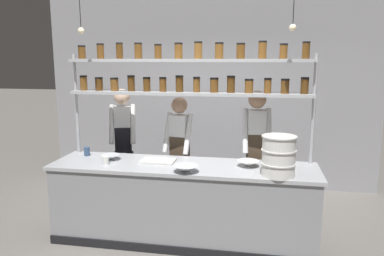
{
  "coord_description": "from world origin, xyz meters",
  "views": [
    {
      "loc": [
        0.84,
        -4.04,
        2.11
      ],
      "look_at": [
        0.07,
        0.2,
        1.31
      ],
      "focal_mm": 35.0,
      "sensor_mm": 36.0,
      "label": 1
    }
  ],
  "objects_px": {
    "prep_bowl_center_front": "(186,169)",
    "spice_shelf_unit": "(189,80)",
    "chef_right": "(256,148)",
    "prep_bowl_near_left": "(111,157)",
    "serving_cup_front": "(106,161)",
    "container_stack": "(279,156)",
    "serving_cup_by_board": "(87,151)",
    "prep_bowl_center_back": "(248,164)",
    "chef_left": "(123,140)",
    "chef_center": "(180,150)",
    "cutting_board": "(158,161)"
  },
  "relations": [
    {
      "from": "spice_shelf_unit",
      "to": "prep_bowl_center_front",
      "type": "height_order",
      "value": "spice_shelf_unit"
    },
    {
      "from": "container_stack",
      "to": "prep_bowl_near_left",
      "type": "relative_size",
      "value": 1.85
    },
    {
      "from": "spice_shelf_unit",
      "to": "container_stack",
      "type": "bearing_deg",
      "value": -28.18
    },
    {
      "from": "chef_right",
      "to": "prep_bowl_center_back",
      "type": "distance_m",
      "value": 0.54
    },
    {
      "from": "cutting_board",
      "to": "container_stack",
      "type": "bearing_deg",
      "value": -12.02
    },
    {
      "from": "prep_bowl_center_front",
      "to": "prep_bowl_center_back",
      "type": "xyz_separation_m",
      "value": [
        0.65,
        0.34,
        -0.0
      ]
    },
    {
      "from": "container_stack",
      "to": "chef_left",
      "type": "bearing_deg",
      "value": 152.84
    },
    {
      "from": "prep_bowl_center_front",
      "to": "prep_bowl_center_back",
      "type": "distance_m",
      "value": 0.73
    },
    {
      "from": "spice_shelf_unit",
      "to": "cutting_board",
      "type": "distance_m",
      "value": 1.03
    },
    {
      "from": "chef_left",
      "to": "serving_cup_front",
      "type": "distance_m",
      "value": 1.0
    },
    {
      "from": "chef_center",
      "to": "prep_bowl_center_front",
      "type": "bearing_deg",
      "value": -62.06
    },
    {
      "from": "container_stack",
      "to": "prep_bowl_near_left",
      "type": "height_order",
      "value": "container_stack"
    },
    {
      "from": "chef_right",
      "to": "prep_bowl_near_left",
      "type": "bearing_deg",
      "value": -170.23
    },
    {
      "from": "prep_bowl_near_left",
      "to": "prep_bowl_center_front",
      "type": "bearing_deg",
      "value": -18.78
    },
    {
      "from": "chef_left",
      "to": "chef_right",
      "type": "distance_m",
      "value": 1.86
    },
    {
      "from": "chef_left",
      "to": "prep_bowl_center_front",
      "type": "distance_m",
      "value": 1.58
    },
    {
      "from": "chef_center",
      "to": "prep_bowl_center_back",
      "type": "distance_m",
      "value": 1.07
    },
    {
      "from": "prep_bowl_near_left",
      "to": "serving_cup_front",
      "type": "distance_m",
      "value": 0.2
    },
    {
      "from": "chef_left",
      "to": "chef_center",
      "type": "bearing_deg",
      "value": -30.09
    },
    {
      "from": "chef_left",
      "to": "chef_center",
      "type": "xyz_separation_m",
      "value": [
        0.86,
        -0.23,
        -0.05
      ]
    },
    {
      "from": "cutting_board",
      "to": "prep_bowl_near_left",
      "type": "xyz_separation_m",
      "value": [
        -0.59,
        -0.01,
        0.02
      ]
    },
    {
      "from": "prep_bowl_near_left",
      "to": "prep_bowl_center_front",
      "type": "xyz_separation_m",
      "value": [
        0.99,
        -0.34,
        0.01
      ]
    },
    {
      "from": "container_stack",
      "to": "chef_center",
      "type": "bearing_deg",
      "value": 145.44
    },
    {
      "from": "prep_bowl_center_front",
      "to": "spice_shelf_unit",
      "type": "bearing_deg",
      "value": 97.73
    },
    {
      "from": "prep_bowl_near_left",
      "to": "serving_cup_by_board",
      "type": "height_order",
      "value": "serving_cup_by_board"
    },
    {
      "from": "cutting_board",
      "to": "chef_center",
      "type": "bearing_deg",
      "value": 75.94
    },
    {
      "from": "chef_center",
      "to": "prep_bowl_center_back",
      "type": "bearing_deg",
      "value": -19.75
    },
    {
      "from": "prep_bowl_near_left",
      "to": "container_stack",
      "type": "bearing_deg",
      "value": -8.26
    },
    {
      "from": "prep_bowl_near_left",
      "to": "prep_bowl_center_back",
      "type": "bearing_deg",
      "value": 0.16
    },
    {
      "from": "chef_center",
      "to": "cutting_board",
      "type": "bearing_deg",
      "value": -92.42
    },
    {
      "from": "chef_left",
      "to": "serving_cup_front",
      "type": "xyz_separation_m",
      "value": [
        0.16,
        -0.99,
        -0.02
      ]
    },
    {
      "from": "chef_right",
      "to": "prep_bowl_near_left",
      "type": "xyz_separation_m",
      "value": [
        -1.71,
        -0.54,
        -0.06
      ]
    },
    {
      "from": "chef_right",
      "to": "cutting_board",
      "type": "xyz_separation_m",
      "value": [
        -1.12,
        -0.53,
        -0.07
      ]
    },
    {
      "from": "chef_center",
      "to": "prep_bowl_center_front",
      "type": "height_order",
      "value": "chef_center"
    },
    {
      "from": "container_stack",
      "to": "serving_cup_by_board",
      "type": "distance_m",
      "value": 2.35
    },
    {
      "from": "spice_shelf_unit",
      "to": "prep_bowl_center_front",
      "type": "relative_size",
      "value": 10.57
    },
    {
      "from": "chef_right",
      "to": "cutting_board",
      "type": "relative_size",
      "value": 4.33
    },
    {
      "from": "serving_cup_front",
      "to": "serving_cup_by_board",
      "type": "bearing_deg",
      "value": 139.72
    },
    {
      "from": "chef_right",
      "to": "prep_bowl_center_front",
      "type": "height_order",
      "value": "chef_right"
    },
    {
      "from": "cutting_board",
      "to": "prep_bowl_center_front",
      "type": "relative_size",
      "value": 1.44
    },
    {
      "from": "chef_right",
      "to": "prep_bowl_near_left",
      "type": "distance_m",
      "value": 1.79
    },
    {
      "from": "serving_cup_front",
      "to": "chef_right",
      "type": "bearing_deg",
      "value": 23.78
    },
    {
      "from": "container_stack",
      "to": "cutting_board",
      "type": "relative_size",
      "value": 1.06
    },
    {
      "from": "chef_right",
      "to": "prep_bowl_center_front",
      "type": "distance_m",
      "value": 1.14
    },
    {
      "from": "prep_bowl_center_back",
      "to": "serving_cup_by_board",
      "type": "bearing_deg",
      "value": 176.44
    },
    {
      "from": "chef_right",
      "to": "prep_bowl_center_back",
      "type": "relative_size",
      "value": 6.91
    },
    {
      "from": "prep_bowl_near_left",
      "to": "prep_bowl_center_back",
      "type": "height_order",
      "value": "prep_bowl_center_back"
    },
    {
      "from": "chef_left",
      "to": "chef_right",
      "type": "xyz_separation_m",
      "value": [
        1.84,
        -0.24,
        0.02
      ]
    },
    {
      "from": "chef_right",
      "to": "spice_shelf_unit",
      "type": "bearing_deg",
      "value": -169.64
    },
    {
      "from": "prep_bowl_center_front",
      "to": "serving_cup_front",
      "type": "xyz_separation_m",
      "value": [
        -0.96,
        0.13,
        0.01
      ]
    }
  ]
}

